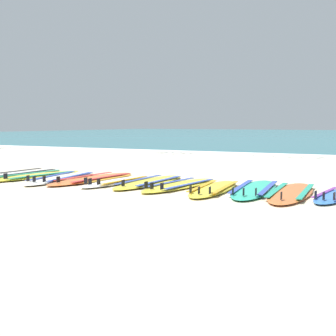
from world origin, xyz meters
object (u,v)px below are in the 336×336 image
(surfboard_4, at_px, (117,181))
(surfboard_6, at_px, (180,185))
(surfboard_1, at_px, (36,176))
(surfboard_8, at_px, (255,189))
(surfboard_9, at_px, (291,193))
(surfboard_5, at_px, (150,182))
(surfboard_3, at_px, (93,179))
(surfboard_2, at_px, (62,178))
(surfboard_0, at_px, (20,174))
(surfboard_7, at_px, (214,189))

(surfboard_4, distance_m, surfboard_6, 1.33)
(surfboard_1, xyz_separation_m, surfboard_8, (4.77, 0.16, -0.00))
(surfboard_9, bearing_deg, surfboard_8, 169.16)
(surfboard_5, bearing_deg, surfboard_3, -177.77)
(surfboard_2, relative_size, surfboard_5, 1.06)
(surfboard_3, bearing_deg, surfboard_1, -174.42)
(surfboard_0, xyz_separation_m, surfboard_9, (6.02, -0.11, -0.00))
(surfboard_6, xyz_separation_m, surfboard_8, (1.36, 0.11, -0.00))
(surfboard_2, height_order, surfboard_7, same)
(surfboard_7, relative_size, surfboard_8, 0.89)
(surfboard_1, relative_size, surfboard_5, 1.03)
(surfboard_4, relative_size, surfboard_8, 0.82)
(surfboard_6, bearing_deg, surfboard_2, -177.95)
(surfboard_3, relative_size, surfboard_8, 1.00)
(surfboard_1, distance_m, surfboard_6, 3.41)
(surfboard_7, bearing_deg, surfboard_2, 179.10)
(surfboard_4, relative_size, surfboard_6, 0.90)
(surfboard_1, relative_size, surfboard_9, 0.98)
(surfboard_1, distance_m, surfboard_5, 2.70)
(surfboard_0, height_order, surfboard_6, same)
(surfboard_3, bearing_deg, surfboard_6, -2.58)
(surfboard_0, distance_m, surfboard_5, 3.30)
(surfboard_5, bearing_deg, surfboard_0, -179.29)
(surfboard_1, xyz_separation_m, surfboard_4, (2.08, -0.03, 0.00))
(surfboard_1, height_order, surfboard_2, same)
(surfboard_6, xyz_separation_m, surfboard_9, (2.01, -0.01, -0.00))
(surfboard_0, xyz_separation_m, surfboard_8, (5.37, 0.01, 0.00))
(surfboard_9, bearing_deg, surfboard_5, 176.75)
(surfboard_0, xyz_separation_m, surfboard_5, (3.29, 0.04, 0.00))
(surfboard_1, bearing_deg, surfboard_9, 0.34)
(surfboard_2, distance_m, surfboard_3, 0.68)
(surfboard_0, relative_size, surfboard_5, 1.01)
(surfboard_7, bearing_deg, surfboard_1, 178.58)
(surfboard_7, height_order, surfboard_8, same)
(surfboard_6, bearing_deg, surfboard_5, 168.93)
(surfboard_6, bearing_deg, surfboard_7, -11.70)
(surfboard_1, height_order, surfboard_6, same)
(surfboard_6, height_order, surfboard_7, same)
(surfboard_5, distance_m, surfboard_8, 2.08)
(surfboard_0, relative_size, surfboard_2, 0.95)
(surfboard_0, xyz_separation_m, surfboard_6, (4.01, -0.10, 0.00))
(surfboard_2, distance_m, surfboard_4, 1.34)
(surfboard_3, distance_m, surfboard_7, 2.74)
(surfboard_5, height_order, surfboard_6, same)
(surfboard_1, distance_m, surfboard_8, 4.77)
(surfboard_7, bearing_deg, surfboard_5, 168.61)
(surfboard_8, bearing_deg, surfboard_2, -177.07)
(surfboard_2, xyz_separation_m, surfboard_4, (1.34, 0.02, 0.00))
(surfboard_2, height_order, surfboard_8, same)
(surfboard_7, bearing_deg, surfboard_3, 175.00)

